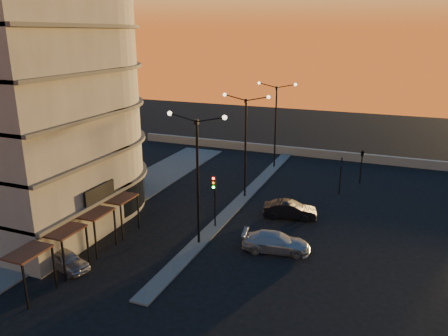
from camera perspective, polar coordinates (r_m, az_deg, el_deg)
ground at (r=32.04m, az=-3.30°, el=-9.80°), size 120.00×120.00×0.00m
sidewalk_west at (r=40.20m, az=-14.54°, el=-4.47°), size 5.00×40.00×0.12m
median at (r=40.49m, az=2.72°, el=-3.74°), size 1.20×36.00×0.12m
parapet at (r=54.60m, az=10.29°, el=2.07°), size 44.00×0.50×1.00m
building at (r=36.93m, az=-24.14°, el=11.68°), size 14.35×17.08×25.00m
streetlamp_near at (r=29.91m, az=-3.48°, el=-0.22°), size 4.32×0.32×9.51m
streetlamp_mid at (r=38.85m, az=2.84°, el=3.90°), size 4.32×0.32×9.51m
streetlamp_far at (r=48.21m, az=6.78°, el=6.43°), size 4.32×0.32×9.51m
traffic_light_main at (r=33.27m, az=-1.28°, el=-3.29°), size 0.28×0.44×4.25m
signal_east_a at (r=41.92m, az=14.98°, el=-0.88°), size 0.13×0.16×3.60m
signal_east_b at (r=45.30m, az=17.64°, el=1.78°), size 0.42×1.99×3.60m
car_hatchback at (r=30.40m, az=-20.04°, el=-11.18°), size 3.88×2.26×1.24m
car_sedan at (r=36.22m, az=8.62°, el=-5.43°), size 4.50×2.29×1.42m
car_wagon at (r=30.87m, az=6.81°, el=-9.59°), size 4.95×2.69×1.36m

